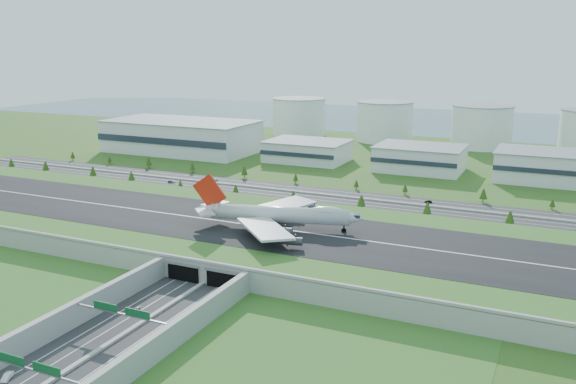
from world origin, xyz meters
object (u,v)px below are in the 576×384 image
at_px(car_2, 175,326).
at_px(car_4, 172,181).
at_px(fuel_tank_a, 299,117).
at_px(car_0, 136,309).
at_px(car_5, 428,202).
at_px(boeing_747, 278,214).
at_px(car_7, 214,180).
at_px(car_1, 7,377).

xyz_separation_m(car_2, car_4, (-121.14, 169.06, 0.05)).
height_order(fuel_tank_a, car_0, fuel_tank_a).
bearing_deg(car_5, fuel_tank_a, -147.67).
height_order(car_0, car_4, car_4).
bearing_deg(car_0, boeing_747, 77.37).
bearing_deg(car_7, car_5, 66.20).
xyz_separation_m(car_0, car_4, (-102.12, 164.25, 0.12)).
xyz_separation_m(fuel_tank_a, car_2, (131.59, -394.26, -16.61)).
relative_size(fuel_tank_a, car_4, 10.34).
relative_size(boeing_747, car_7, 15.58).
relative_size(boeing_747, car_0, 17.97).
bearing_deg(fuel_tank_a, car_7, -81.23).
bearing_deg(boeing_747, fuel_tank_a, 98.49).
xyz_separation_m(car_0, car_7, (-80.37, 180.58, -0.01)).
bearing_deg(car_0, car_1, -97.73).
distance_m(fuel_tank_a, car_5, 268.30).
relative_size(fuel_tank_a, car_1, 10.39).
distance_m(car_1, car_5, 238.65).
bearing_deg(car_5, car_4, -90.53).
bearing_deg(car_0, car_5, 69.65).
xyz_separation_m(boeing_747, car_7, (-94.13, 100.37, -13.80)).
height_order(boeing_747, car_0, boeing_747).
bearing_deg(car_1, car_0, 60.96).
bearing_deg(car_1, car_4, 90.57).
distance_m(fuel_tank_a, car_2, 415.97).
distance_m(car_1, car_4, 233.90).
distance_m(car_0, car_7, 197.66).
bearing_deg(car_7, boeing_747, 18.56).
distance_m(boeing_747, car_1, 130.26).
relative_size(car_0, car_1, 0.86).
height_order(car_1, car_7, car_1).
relative_size(car_2, car_4, 1.15).
bearing_deg(car_7, car_1, -6.15).
relative_size(car_1, car_4, 1.00).
xyz_separation_m(boeing_747, car_1, (-17.82, -128.31, -13.70)).
distance_m(car_0, car_2, 19.61).
xyz_separation_m(car_2, car_5, (38.35, 187.32, -0.09)).
height_order(car_1, car_5, car_1).
distance_m(car_1, car_7, 241.08).
bearing_deg(fuel_tank_a, car_0, -73.88).
bearing_deg(boeing_747, car_0, -113.46).
xyz_separation_m(boeing_747, car_0, (-13.75, -80.21, -13.79)).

